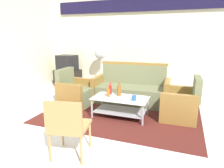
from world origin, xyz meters
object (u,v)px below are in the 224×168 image
at_px(couch, 131,90).
at_px(coffee_table, 120,104).
at_px(bottle_orange, 108,92).
at_px(cup, 134,98).
at_px(pedestal_fan, 101,56).
at_px(bottle_red, 110,90).
at_px(armchair_right, 180,105).
at_px(wicker_chair, 68,124).
at_px(bottle_brown, 119,90).
at_px(armchair_left, 75,93).
at_px(television, 67,63).
at_px(tv_stand, 68,78).

bearing_deg(couch, coffee_table, 88.99).
xyz_separation_m(coffee_table, bottle_orange, (-0.25, -0.02, 0.23)).
distance_m(cup, pedestal_fan, 2.66).
distance_m(couch, bottle_red, 0.82).
xyz_separation_m(couch, armchair_right, (1.15, -0.59, -0.03)).
bearing_deg(bottle_red, wicker_chair, -87.90).
bearing_deg(wicker_chair, pedestal_fan, 95.42).
bearing_deg(bottle_brown, couch, 86.38).
bearing_deg(coffee_table, armchair_right, 16.17).
relative_size(armchair_left, pedestal_fan, 0.67).
bearing_deg(television, pedestal_fan, -173.00).
bearing_deg(couch, armchair_right, 150.89).
bearing_deg(couch, bottle_brown, 84.19).
bearing_deg(bottle_red, armchair_right, 6.60).
bearing_deg(bottle_brown, wicker_chair, -94.95).
relative_size(armchair_left, bottle_brown, 2.93).
bearing_deg(tv_stand, bottle_red, -39.29).
bearing_deg(pedestal_fan, armchair_left, -87.91).
relative_size(bottle_brown, television, 0.46).
height_order(bottle_red, wicker_chair, wicker_chair).
xyz_separation_m(armchair_left, bottle_red, (0.94, -0.16, 0.22)).
height_order(bottle_brown, bottle_orange, bottle_brown).
bearing_deg(armchair_right, cup, 114.75).
bearing_deg(bottle_orange, television, 138.22).
height_order(armchair_right, television, television).
xyz_separation_m(armchair_left, tv_stand, (-1.22, 1.61, -0.03)).
bearing_deg(coffee_table, couch, 91.18).
xyz_separation_m(coffee_table, tv_stand, (-2.44, 1.93, -0.01)).
bearing_deg(cup, television, 143.60).
relative_size(armchair_left, bottle_orange, 3.73).
relative_size(armchair_right, wicker_chair, 1.01).
distance_m(television, pedestal_fan, 1.19).
distance_m(couch, armchair_right, 1.30).
xyz_separation_m(armchair_left, pedestal_fan, (-0.06, 1.66, 0.73)).
bearing_deg(pedestal_fan, bottle_brown, -57.09).
height_order(armchair_right, tv_stand, armchair_right).
relative_size(armchair_right, pedestal_fan, 0.67).
xyz_separation_m(bottle_orange, cup, (0.55, -0.06, -0.04)).
bearing_deg(pedestal_fan, bottle_red, -61.24).
bearing_deg(cup, bottle_brown, 151.49).
height_order(armchair_left, armchair_right, same).
height_order(couch, pedestal_fan, pedestal_fan).
bearing_deg(bottle_brown, coffee_table, -59.34).
bearing_deg(television, bottle_brown, 147.17).
bearing_deg(armchair_left, couch, 118.39).
bearing_deg(tv_stand, wicker_chair, -57.61).
distance_m(cup, television, 3.42).
bearing_deg(bottle_brown, television, 142.50).
bearing_deg(bottle_brown, bottle_red, 167.02).
bearing_deg(armchair_left, pedestal_fan, -175.70).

